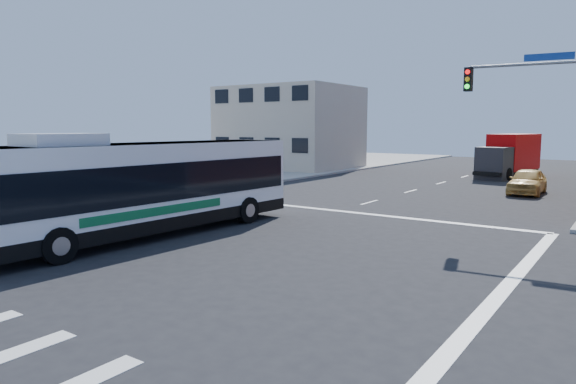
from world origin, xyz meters
The scene contains 7 objects.
ground centered at (0.00, 0.00, 0.00)m, with size 120.00×120.00×0.00m, color black.
sidewalk_nw centered at (-35.00, 35.00, 0.07)m, with size 50.00×50.00×0.15m, color gray.
building_west centered at (-17.02, 29.98, 4.01)m, with size 12.06×10.06×8.00m.
signal_mast_ne centered at (9.08, 10.62, 4.98)m, with size 7.91×1.13×8.07m.
transit_bus centered at (-3.14, 0.34, 1.90)m, with size 3.52×13.26×3.89m.
box_truck centered at (3.08, 32.40, 1.71)m, with size 3.63×8.13×3.53m.
parked_car centered at (6.36, 21.89, 0.79)m, with size 1.87×4.64×1.58m, color #D5AA51.
Camera 1 is at (12.18, -12.30, 4.09)m, focal length 32.00 mm.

